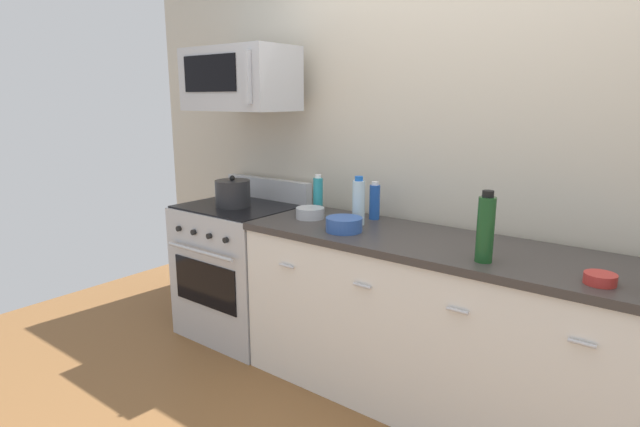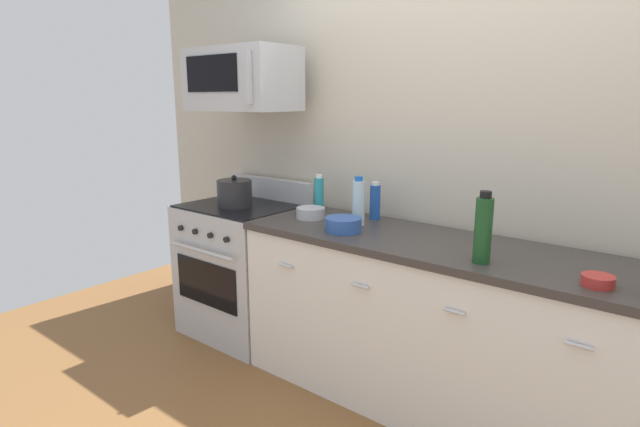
# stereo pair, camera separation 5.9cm
# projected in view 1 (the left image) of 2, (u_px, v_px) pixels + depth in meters

# --- Properties ---
(ground_plane) EXTENTS (6.30, 6.30, 0.00)m
(ground_plane) POSITION_uv_depth(u_px,v_px,m) (430.00, 403.00, 2.78)
(ground_plane) COLOR brown
(back_wall) EXTENTS (5.25, 0.10, 2.70)m
(back_wall) POSITION_uv_depth(u_px,v_px,m) (474.00, 150.00, 2.80)
(back_wall) COLOR beige
(back_wall) RESTS_ON ground_plane
(counter_unit) EXTENTS (2.16, 0.66, 0.92)m
(counter_unit) POSITION_uv_depth(u_px,v_px,m) (434.00, 326.00, 2.68)
(counter_unit) COLOR silver
(counter_unit) RESTS_ON ground_plane
(range_oven) EXTENTS (0.76, 0.69, 1.07)m
(range_oven) POSITION_uv_depth(u_px,v_px,m) (241.00, 269.00, 3.55)
(range_oven) COLOR #B7BABF
(range_oven) RESTS_ON ground_plane
(microwave) EXTENTS (0.74, 0.44, 0.40)m
(microwave) POSITION_uv_depth(u_px,v_px,m) (240.00, 79.00, 3.30)
(microwave) COLOR #B7BABF
(bottle_dish_soap) EXTENTS (0.06, 0.06, 0.24)m
(bottle_dish_soap) POSITION_uv_depth(u_px,v_px,m) (318.00, 195.00, 3.21)
(bottle_dish_soap) COLOR teal
(bottle_dish_soap) RESTS_ON countertop_slab
(bottle_wine_green) EXTENTS (0.08, 0.08, 0.32)m
(bottle_wine_green) POSITION_uv_depth(u_px,v_px,m) (486.00, 228.00, 2.23)
(bottle_wine_green) COLOR #19471E
(bottle_wine_green) RESTS_ON countertop_slab
(bottle_soda_blue) EXTENTS (0.06, 0.06, 0.23)m
(bottle_soda_blue) POSITION_uv_depth(u_px,v_px,m) (375.00, 201.00, 3.04)
(bottle_soda_blue) COLOR #1E4CA5
(bottle_soda_blue) RESTS_ON countertop_slab
(bottle_water_clear) EXTENTS (0.07, 0.07, 0.28)m
(bottle_water_clear) POSITION_uv_depth(u_px,v_px,m) (359.00, 202.00, 2.90)
(bottle_water_clear) COLOR silver
(bottle_water_clear) RESTS_ON countertop_slab
(bowl_blue_mixing) EXTENTS (0.20, 0.20, 0.08)m
(bowl_blue_mixing) POSITION_uv_depth(u_px,v_px,m) (344.00, 224.00, 2.77)
(bowl_blue_mixing) COLOR #2D519E
(bowl_blue_mixing) RESTS_ON countertop_slab
(bowl_red_small) EXTENTS (0.12, 0.12, 0.04)m
(bowl_red_small) POSITION_uv_depth(u_px,v_px,m) (600.00, 278.00, 1.99)
(bowl_red_small) COLOR #B72D28
(bowl_red_small) RESTS_ON countertop_slab
(bowl_steel_prep) EXTENTS (0.17, 0.17, 0.07)m
(bowl_steel_prep) POSITION_uv_depth(u_px,v_px,m) (310.00, 213.00, 3.07)
(bowl_steel_prep) COLOR #B2B5BA
(bowl_steel_prep) RESTS_ON countertop_slab
(stockpot) EXTENTS (0.23, 0.23, 0.21)m
(stockpot) POSITION_uv_depth(u_px,v_px,m) (233.00, 193.00, 3.39)
(stockpot) COLOR #262628
(stockpot) RESTS_ON range_oven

